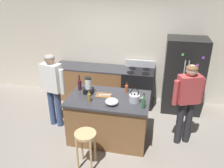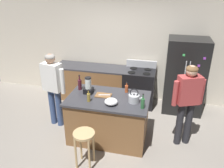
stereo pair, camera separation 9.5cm
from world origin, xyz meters
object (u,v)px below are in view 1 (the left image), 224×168
at_px(tea_kettle, 135,98).
at_px(bottle_wine, 80,84).
at_px(person_by_sink_right, 188,98).
at_px(chef_knife, 105,95).
at_px(bottle_olive_oil, 144,103).
at_px(bottle_cooking_sauce, 127,88).
at_px(refrigerator, 183,76).
at_px(stove_range, 138,87).
at_px(bar_stool, 86,141).
at_px(blender_appliance, 88,87).
at_px(person_by_island_left, 52,84).
at_px(mixing_bowl, 112,102).
at_px(kitchen_island, 109,118).
at_px(bottle_vinegar, 89,97).
at_px(cutting_board, 104,95).

bearing_deg(tea_kettle, bottle_wine, 166.87).
xyz_separation_m(person_by_sink_right, chef_knife, (-1.53, -0.12, -0.05)).
xyz_separation_m(bottle_olive_oil, bottle_wine, (-1.32, 0.45, 0.02)).
height_order(bottle_cooking_sauce, tea_kettle, tea_kettle).
bearing_deg(person_by_sink_right, refrigerator, 88.94).
height_order(stove_range, tea_kettle, tea_kettle).
xyz_separation_m(stove_range, bottle_wine, (-1.05, -1.31, 0.56)).
bearing_deg(tea_kettle, bar_stool, -131.43).
distance_m(blender_appliance, bottle_wine, 0.25).
distance_m(stove_range, person_by_island_left, 2.17).
bearing_deg(blender_appliance, refrigerator, 36.55).
xyz_separation_m(refrigerator, bottle_olive_oil, (-0.79, -1.74, 0.12)).
height_order(person_by_sink_right, bottle_olive_oil, person_by_sink_right).
xyz_separation_m(mixing_bowl, tea_kettle, (0.38, 0.18, 0.02)).
distance_m(kitchen_island, bottle_olive_oil, 0.90).
height_order(person_by_island_left, bottle_vinegar, person_by_island_left).
distance_m(mixing_bowl, chef_knife, 0.35).
bearing_deg(bottle_vinegar, chef_knife, 50.61).
relative_size(stove_range, bottle_wine, 3.45).
xyz_separation_m(person_by_island_left, chef_knife, (1.14, -0.15, -0.05)).
relative_size(bottle_olive_oil, bottle_wine, 0.87).
relative_size(refrigerator, person_by_sink_right, 1.10).
xyz_separation_m(bottle_cooking_sauce, chef_knife, (-0.38, -0.26, -0.06)).
relative_size(blender_appliance, chef_knife, 1.50).
distance_m(person_by_island_left, cutting_board, 1.13).
distance_m(blender_appliance, bottle_vinegar, 0.34).
bearing_deg(cutting_board, refrigerator, 42.69).
bearing_deg(person_by_sink_right, blender_appliance, -177.75).
xyz_separation_m(refrigerator, person_by_sink_right, (-0.02, -1.33, 0.09)).
bearing_deg(bar_stool, stove_range, 75.69).
xyz_separation_m(bar_stool, bottle_olive_oil, (0.87, 0.60, 0.49)).
bearing_deg(bottle_cooking_sauce, stove_range, 84.69).
height_order(refrigerator, person_by_sink_right, refrigerator).
bearing_deg(bottle_wine, chef_knife, -16.30).
distance_m(bottle_olive_oil, bottle_vinegar, 0.98).
xyz_separation_m(kitchen_island, bar_stool, (-0.20, -0.84, 0.06)).
distance_m(bottle_wine, bottle_vinegar, 0.55).
bearing_deg(cutting_board, person_by_island_left, 172.26).
xyz_separation_m(blender_appliance, bottle_wine, (-0.22, 0.11, -0.02)).
height_order(bottle_cooking_sauce, bottle_vinegar, bottle_vinegar).
distance_m(bottle_cooking_sauce, tea_kettle, 0.41).
xyz_separation_m(mixing_bowl, chef_knife, (-0.20, 0.28, -0.03)).
xyz_separation_m(bar_stool, cutting_board, (0.09, 0.89, 0.40)).
height_order(person_by_island_left, cutting_board, person_by_island_left).
xyz_separation_m(bottle_olive_oil, bottle_vinegar, (-0.98, 0.02, -0.02)).
distance_m(kitchen_island, mixing_bowl, 0.57).
xyz_separation_m(tea_kettle, cutting_board, (-0.60, 0.10, -0.07)).
relative_size(bar_stool, mixing_bowl, 2.81).
bearing_deg(blender_appliance, bottle_wine, 153.13).
xyz_separation_m(kitchen_island, refrigerator, (1.46, 1.50, 0.43)).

